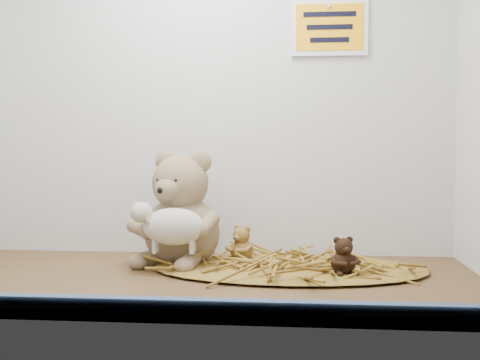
# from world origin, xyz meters

# --- Properties ---
(alcove_shell) EXTENTS (1.20, 0.60, 0.90)m
(alcove_shell) POSITION_xyz_m (0.00, 0.09, 0.45)
(alcove_shell) COLOR #3B2814
(alcove_shell) RESTS_ON ground
(front_rail) EXTENTS (1.19, 0.02, 0.04)m
(front_rail) POSITION_xyz_m (0.00, -0.29, 0.02)
(front_rail) COLOR #3C5172
(front_rail) RESTS_ON shelf_floor
(straw_bed) EXTENTS (0.59, 0.34, 0.01)m
(straw_bed) POSITION_xyz_m (0.21, 0.11, 0.01)
(straw_bed) COLOR brown
(straw_bed) RESTS_ON shelf_floor
(main_teddy) EXTENTS (0.27, 0.28, 0.26)m
(main_teddy) POSITION_xyz_m (-0.03, 0.15, 0.13)
(main_teddy) COLOR #94785B
(main_teddy) RESTS_ON shelf_floor
(toy_lamb) EXTENTS (0.17, 0.10, 0.11)m
(toy_lamb) POSITION_xyz_m (-0.03, 0.06, 0.10)
(toy_lamb) COLOR beige
(toy_lamb) RESTS_ON main_teddy
(mini_teddy_tan) EXTENTS (0.09, 0.09, 0.08)m
(mini_teddy_tan) POSITION_xyz_m (0.10, 0.17, 0.05)
(mini_teddy_tan) COLOR brown
(mini_teddy_tan) RESTS_ON straw_bed
(mini_teddy_brown) EXTENTS (0.08, 0.08, 0.08)m
(mini_teddy_brown) POSITION_xyz_m (0.32, 0.04, 0.05)
(mini_teddy_brown) COLOR black
(mini_teddy_brown) RESTS_ON straw_bed
(wall_sign) EXTENTS (0.16, 0.01, 0.11)m
(wall_sign) POSITION_xyz_m (0.30, 0.29, 0.55)
(wall_sign) COLOR orange
(wall_sign) RESTS_ON back_wall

